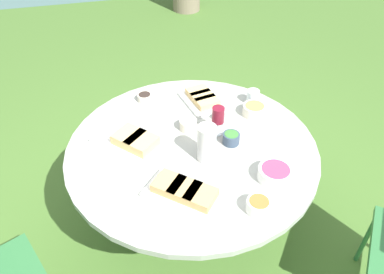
% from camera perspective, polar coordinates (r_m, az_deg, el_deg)
% --- Properties ---
extents(ground_plane, '(40.00, 40.00, 0.00)m').
position_cam_1_polar(ground_plane, '(2.55, -0.00, -13.30)').
color(ground_plane, '#446B2B').
extents(dining_table, '(1.36, 1.36, 0.70)m').
position_cam_1_polar(dining_table, '(2.09, -0.00, -3.14)').
color(dining_table, '#4C4C51').
rests_on(dining_table, ground_plane).
extents(water_pitcher, '(0.10, 0.10, 0.21)m').
position_cam_1_polar(water_pitcher, '(1.88, 2.27, -0.96)').
color(water_pitcher, silver).
rests_on(water_pitcher, dining_table).
extents(wine_glass, '(0.07, 0.07, 0.17)m').
position_cam_1_polar(wine_glass, '(2.04, 4.00, 3.23)').
color(wine_glass, silver).
rests_on(wine_glass, dining_table).
extents(platter_bread_main, '(0.43, 0.44, 0.07)m').
position_cam_1_polar(platter_bread_main, '(2.03, -9.02, -0.61)').
color(platter_bread_main, white).
rests_on(platter_bread_main, dining_table).
extents(platter_charcuterie, '(0.41, 0.39, 0.07)m').
position_cam_1_polar(platter_charcuterie, '(1.75, -1.14, -8.38)').
color(platter_charcuterie, white).
rests_on(platter_charcuterie, dining_table).
extents(platter_sandwich_side, '(0.26, 0.32, 0.06)m').
position_cam_1_polar(platter_sandwich_side, '(2.34, 1.62, 5.84)').
color(platter_sandwich_side, white).
rests_on(platter_sandwich_side, dining_table).
extents(bowl_fries, '(0.14, 0.14, 0.07)m').
position_cam_1_polar(bowl_fries, '(2.26, 9.48, 4.15)').
color(bowl_fries, beige).
rests_on(bowl_fries, dining_table).
extents(bowl_salad, '(0.09, 0.09, 0.06)m').
position_cam_1_polar(bowl_salad, '(2.03, 5.99, -0.13)').
color(bowl_salad, '#334256').
rests_on(bowl_salad, dining_table).
extents(bowl_olives, '(0.09, 0.09, 0.05)m').
position_cam_1_polar(bowl_olives, '(2.37, -7.22, 6.06)').
color(bowl_olives, beige).
rests_on(bowl_olives, dining_table).
extents(bowl_dip_red, '(0.17, 0.17, 0.07)m').
position_cam_1_polar(bowl_dip_red, '(1.87, 12.54, -5.39)').
color(bowl_dip_red, white).
rests_on(bowl_dip_red, dining_table).
extents(bowl_dip_cream, '(0.10, 0.10, 0.06)m').
position_cam_1_polar(bowl_dip_cream, '(2.12, -0.57, 1.97)').
color(bowl_dip_cream, beige).
rests_on(bowl_dip_cream, dining_table).
extents(bowl_roasted_veg, '(0.11, 0.11, 0.06)m').
position_cam_1_polar(bowl_roasted_veg, '(1.72, 10.10, -10.21)').
color(bowl_roasted_veg, white).
rests_on(bowl_roasted_veg, dining_table).
extents(cup_water_near, '(0.08, 0.08, 0.09)m').
position_cam_1_polar(cup_water_near, '(2.35, 9.26, 6.05)').
color(cup_water_near, silver).
rests_on(cup_water_near, dining_table).
extents(cup_water_far, '(0.06, 0.06, 0.10)m').
position_cam_1_polar(cup_water_far, '(2.16, 5.12, 3.12)').
color(cup_water_far, silver).
rests_on(cup_water_far, dining_table).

